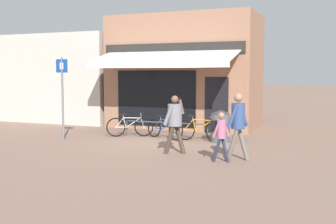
% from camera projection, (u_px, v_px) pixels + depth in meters
% --- Properties ---
extents(ground_plane, '(160.00, 160.00, 0.00)m').
position_uv_depth(ground_plane, '(159.00, 141.00, 13.85)').
color(ground_plane, '#846656').
extents(shop_front, '(6.07, 4.74, 4.60)m').
position_uv_depth(shop_front, '(184.00, 72.00, 17.66)').
color(shop_front, '#9E7056').
rests_on(shop_front, ground_plane).
extents(neighbour_building, '(6.09, 4.00, 4.00)m').
position_uv_depth(neighbour_building, '(67.00, 78.00, 20.54)').
color(neighbour_building, beige).
rests_on(neighbour_building, ground_plane).
extents(bike_rack_rail, '(3.09, 0.04, 0.57)m').
position_uv_depth(bike_rack_rail, '(166.00, 125.00, 14.41)').
color(bike_rack_rail, '#47494F').
rests_on(bike_rack_rail, ground_plane).
extents(bicycle_silver, '(1.52, 0.84, 0.82)m').
position_uv_depth(bicycle_silver, '(130.00, 126.00, 14.87)').
color(bicycle_silver, black).
rests_on(bicycle_silver, ground_plane).
extents(bicycle_blue, '(1.62, 0.79, 0.81)m').
position_uv_depth(bicycle_blue, '(165.00, 128.00, 14.41)').
color(bicycle_blue, black).
rests_on(bicycle_blue, ground_plane).
extents(bicycle_orange, '(1.79, 0.52, 0.86)m').
position_uv_depth(bicycle_orange, '(200.00, 129.00, 13.88)').
color(bicycle_orange, black).
rests_on(bicycle_orange, ground_plane).
extents(pedestrian_adult, '(0.60, 0.63, 1.63)m').
position_uv_depth(pedestrian_adult, '(175.00, 118.00, 11.64)').
color(pedestrian_adult, '#47382D').
rests_on(pedestrian_adult, ground_plane).
extents(pedestrian_child, '(0.50, 0.30, 1.27)m').
position_uv_depth(pedestrian_child, '(220.00, 130.00, 10.54)').
color(pedestrian_child, '#282D47').
rests_on(pedestrian_child, ground_plane).
extents(pedestrian_second_adult, '(0.58, 0.56, 1.74)m').
position_uv_depth(pedestrian_second_adult, '(238.00, 119.00, 10.68)').
color(pedestrian_second_adult, slate).
rests_on(pedestrian_second_adult, ground_plane).
extents(litter_bin, '(0.64, 0.64, 1.05)m').
position_uv_depth(litter_bin, '(220.00, 126.00, 13.71)').
color(litter_bin, '#515459').
rests_on(litter_bin, ground_plane).
extents(parking_sign, '(0.44, 0.07, 2.76)m').
position_uv_depth(parking_sign, '(62.00, 90.00, 14.01)').
color(parking_sign, slate).
rests_on(parking_sign, ground_plane).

